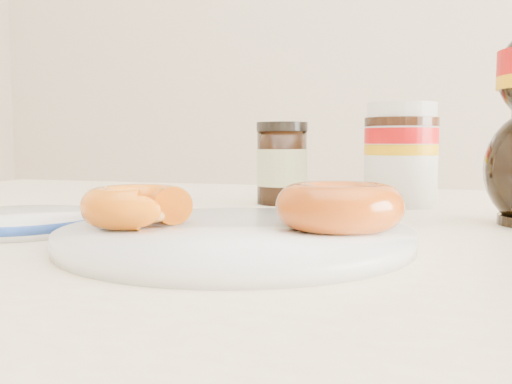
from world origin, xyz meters
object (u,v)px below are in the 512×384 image
(donut_bitten, at_px, (137,206))
(nutella_jar, at_px, (401,151))
(donut_whole, at_px, (339,206))
(blue_rim_saucer, at_px, (20,221))
(dining_table, at_px, (315,314))
(plate, at_px, (235,236))
(dark_jar, at_px, (282,164))

(donut_bitten, bearing_deg, nutella_jar, 40.50)
(donut_whole, xyz_separation_m, blue_rim_saucer, (-0.27, -0.01, -0.02))
(donut_bitten, distance_m, blue_rim_saucer, 0.13)
(dining_table, bearing_deg, donut_bitten, -130.70)
(dining_table, height_order, donut_whole, donut_whole)
(plate, bearing_deg, donut_whole, 15.46)
(donut_bitten, bearing_deg, dining_table, 28.83)
(dining_table, relative_size, dark_jar, 14.09)
(donut_whole, bearing_deg, blue_rim_saucer, -178.48)
(nutella_jar, bearing_deg, donut_whole, -95.13)
(donut_bitten, relative_size, nutella_jar, 0.69)
(donut_bitten, bearing_deg, dark_jar, 62.81)
(donut_bitten, distance_m, nutella_jar, 0.36)
(donut_bitten, height_order, blue_rim_saucer, donut_bitten)
(donut_bitten, bearing_deg, blue_rim_saucer, 149.75)
(plate, distance_m, donut_whole, 0.08)
(dark_jar, bearing_deg, dining_table, -65.05)
(dining_table, relative_size, blue_rim_saucer, 9.98)
(blue_rim_saucer, bearing_deg, donut_bitten, -9.78)
(donut_bitten, distance_m, donut_whole, 0.15)
(donut_whole, distance_m, dark_jar, 0.29)
(donut_bitten, xyz_separation_m, dark_jar, (0.03, 0.29, 0.02))
(blue_rim_saucer, bearing_deg, plate, -3.65)
(plate, distance_m, nutella_jar, 0.32)
(dining_table, height_order, plate, plate)
(donut_whole, bearing_deg, dining_table, 110.88)
(blue_rim_saucer, bearing_deg, nutella_jar, 44.09)
(dining_table, bearing_deg, blue_rim_saucer, -155.82)
(plate, xyz_separation_m, donut_bitten, (-0.08, -0.01, 0.02))
(donut_whole, bearing_deg, donut_bitten, -168.87)
(plate, distance_m, dark_jar, 0.29)
(plate, xyz_separation_m, donut_whole, (0.07, 0.02, 0.02))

